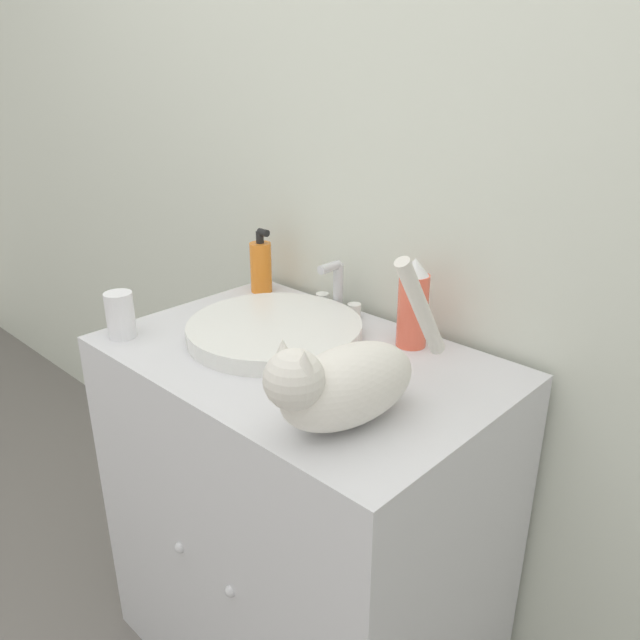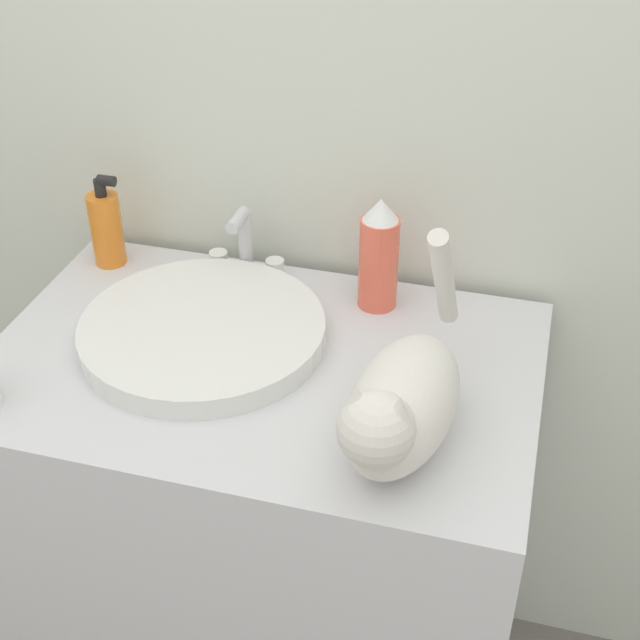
% 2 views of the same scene
% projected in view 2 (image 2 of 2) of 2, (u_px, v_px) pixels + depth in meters
% --- Properties ---
extents(wall_back, '(6.00, 0.05, 2.50)m').
position_uv_depth(wall_back, '(317.00, 22.00, 1.36)').
color(wall_back, silver).
rests_on(wall_back, ground_plane).
extents(vanity_cabinet, '(0.83, 0.56, 0.83)m').
position_uv_depth(vanity_cabinet, '(270.00, 547.00, 1.58)').
color(vanity_cabinet, silver).
rests_on(vanity_cabinet, ground_plane).
extents(sink_basin, '(0.38, 0.38, 0.04)m').
position_uv_depth(sink_basin, '(203.00, 331.00, 1.37)').
color(sink_basin, white).
rests_on(sink_basin, vanity_cabinet).
extents(faucet, '(0.13, 0.08, 0.13)m').
position_uv_depth(faucet, '(245.00, 249.00, 1.51)').
color(faucet, silver).
rests_on(faucet, vanity_cabinet).
extents(cat, '(0.17, 0.40, 0.26)m').
position_uv_depth(cat, '(400.00, 403.00, 1.14)').
color(cat, silver).
rests_on(cat, vanity_cabinet).
extents(soap_bottle, '(0.06, 0.06, 0.17)m').
position_uv_depth(soap_bottle, '(106.00, 227.00, 1.54)').
color(soap_bottle, orange).
rests_on(soap_bottle, vanity_cabinet).
extents(spray_bottle, '(0.06, 0.06, 0.19)m').
position_uv_depth(spray_bottle, '(379.00, 255.00, 1.42)').
color(spray_bottle, '#EF6047').
rests_on(spray_bottle, vanity_cabinet).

